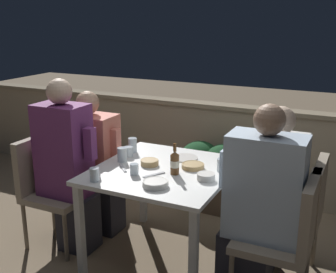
{
  "coord_description": "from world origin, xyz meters",
  "views": [
    {
      "loc": [
        1.25,
        -2.55,
        1.79
      ],
      "look_at": [
        0.0,
        0.08,
        0.95
      ],
      "focal_mm": 45.0,
      "sensor_mm": 36.0,
      "label": 1
    }
  ],
  "objects": [
    {
      "name": "chair_right_near",
      "position": [
        0.93,
        -0.14,
        0.52
      ],
      "size": [
        0.46,
        0.46,
        0.87
      ],
      "color": "gray",
      "rests_on": "ground_plane"
    },
    {
      "name": "bowl_0",
      "position": [
        -0.12,
        0.02,
        0.75
      ],
      "size": [
        0.13,
        0.13,
        0.04
      ],
      "color": "tan",
      "rests_on": "dining_table"
    },
    {
      "name": "chair_left_far",
      "position": [
        -0.94,
        0.18,
        0.52
      ],
      "size": [
        0.46,
        0.46,
        0.87
      ],
      "color": "gray",
      "rests_on": "ground_plane"
    },
    {
      "name": "dining_table",
      "position": [
        0.0,
        0.0,
        0.64
      ],
      "size": [
        0.95,
        1.0,
        0.73
      ],
      "color": "white",
      "rests_on": "ground_plane"
    },
    {
      "name": "glass_cup_2",
      "position": [
        -0.39,
        0.23,
        0.78
      ],
      "size": [
        0.07,
        0.07,
        0.12
      ],
      "color": "silver",
      "rests_on": "dining_table"
    },
    {
      "name": "chair_left_near",
      "position": [
        -0.94,
        -0.16,
        0.52
      ],
      "size": [
        0.46,
        0.46,
        0.87
      ],
      "color": "gray",
      "rests_on": "ground_plane"
    },
    {
      "name": "bowl_3",
      "position": [
        0.19,
        0.1,
        0.74
      ],
      "size": [
        0.16,
        0.16,
        0.03
      ],
      "color": "tan",
      "rests_on": "dining_table"
    },
    {
      "name": "potted_plant",
      "position": [
        -1.04,
        0.77,
        0.38
      ],
      "size": [
        0.31,
        0.31,
        0.62
      ],
      "color": "#9E5638",
      "rests_on": "ground_plane"
    },
    {
      "name": "person_blue_shirt",
      "position": [
        0.73,
        -0.14,
        0.65
      ],
      "size": [
        0.52,
        0.26,
        1.3
      ],
      "color": "#282833",
      "rests_on": "ground_plane"
    },
    {
      "name": "person_white_polo",
      "position": [
        0.74,
        0.18,
        0.62
      ],
      "size": [
        0.47,
        0.26,
        1.22
      ],
      "color": "#282833",
      "rests_on": "ground_plane"
    },
    {
      "name": "chair_right_far",
      "position": [
        0.94,
        0.18,
        0.52
      ],
      "size": [
        0.46,
        0.46,
        0.87
      ],
      "color": "gray",
      "rests_on": "ground_plane"
    },
    {
      "name": "glass_cup_5",
      "position": [
        -0.35,
        -0.0,
        0.78
      ],
      "size": [
        0.07,
        0.07,
        0.11
      ],
      "color": "silver",
      "rests_on": "dining_table"
    },
    {
      "name": "ground_plane",
      "position": [
        0.0,
        0.0,
        0.0
      ],
      "size": [
        16.0,
        16.0,
        0.0
      ],
      "primitive_type": "plane",
      "color": "#847056"
    },
    {
      "name": "person_purple_stripe",
      "position": [
        -0.74,
        -0.16,
        0.68
      ],
      "size": [
        0.48,
        0.26,
        1.35
      ],
      "color": "#282833",
      "rests_on": "ground_plane"
    },
    {
      "name": "beer_bottle",
      "position": [
        0.12,
        -0.06,
        0.81
      ],
      "size": [
        0.06,
        0.06,
        0.22
      ],
      "color": "brown",
      "rests_on": "dining_table"
    },
    {
      "name": "glass_cup_3",
      "position": [
        0.4,
        0.13,
        0.77
      ],
      "size": [
        0.08,
        0.08,
        0.09
      ],
      "color": "silver",
      "rests_on": "dining_table"
    },
    {
      "name": "planter_hedge",
      "position": [
        0.13,
        1.0,
        0.36
      ],
      "size": [
        0.88,
        0.47,
        0.64
      ],
      "color": "brown",
      "rests_on": "ground_plane"
    },
    {
      "name": "glass_cup_0",
      "position": [
        -0.31,
        -0.41,
        0.77
      ],
      "size": [
        0.06,
        0.06,
        0.09
      ],
      "color": "silver",
      "rests_on": "dining_table"
    },
    {
      "name": "plate_0",
      "position": [
        0.05,
        0.27,
        0.73
      ],
      "size": [
        0.21,
        0.21,
        0.01
      ],
      "color": "silver",
      "rests_on": "dining_table"
    },
    {
      "name": "glass_cup_1",
      "position": [
        -0.37,
        0.13,
        0.76
      ],
      "size": [
        0.07,
        0.07,
        0.08
      ],
      "color": "silver",
      "rests_on": "dining_table"
    },
    {
      "name": "fork_0",
      "position": [
        -0.27,
        -0.12,
        0.73
      ],
      "size": [
        0.13,
        0.14,
        0.01
      ],
      "color": "silver",
      "rests_on": "dining_table"
    },
    {
      "name": "bowl_2",
      "position": [
        0.35,
        -0.07,
        0.75
      ],
      "size": [
        0.12,
        0.12,
        0.05
      ],
      "color": "beige",
      "rests_on": "dining_table"
    },
    {
      "name": "person_coral_top",
      "position": [
        -0.74,
        0.18,
        0.6
      ],
      "size": [
        0.51,
        0.26,
        1.2
      ],
      "color": "#282833",
      "rests_on": "ground_plane"
    },
    {
      "name": "parapet_wall",
      "position": [
        0.0,
        1.39,
        0.47
      ],
      "size": [
        9.0,
        0.18,
        0.93
      ],
      "color": "gray",
      "rests_on": "ground_plane"
    },
    {
      "name": "fork_1",
      "position": [
        0.0,
        -0.15,
        0.73
      ],
      "size": [
        0.11,
        0.16,
        0.01
      ],
      "color": "silver",
      "rests_on": "dining_table"
    },
    {
      "name": "glass_cup_4",
      "position": [
        -0.13,
        -0.19,
        0.76
      ],
      "size": [
        0.06,
        0.06,
        0.08
      ],
      "color": "silver",
      "rests_on": "dining_table"
    },
    {
      "name": "bowl_1",
      "position": [
        0.1,
        -0.31,
        0.75
      ],
      "size": [
        0.17,
        0.17,
        0.04
      ],
      "color": "silver",
      "rests_on": "dining_table"
    }
  ]
}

